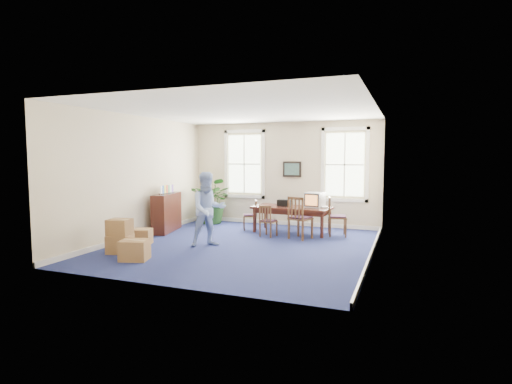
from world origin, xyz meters
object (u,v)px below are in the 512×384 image
(conference_table, at_px, (292,220))
(cardboard_boxes, at_px, (130,235))
(credenza, at_px, (167,213))
(potted_plant, at_px, (214,200))
(chair_near_left, at_px, (268,221))
(man, at_px, (208,209))
(crt_tv, at_px, (315,200))

(conference_table, bearing_deg, cardboard_boxes, -123.02)
(conference_table, distance_m, cardboard_boxes, 4.48)
(credenza, distance_m, potted_plant, 1.85)
(cardboard_boxes, bearing_deg, potted_plant, 90.80)
(potted_plant, bearing_deg, credenza, -109.43)
(conference_table, xyz_separation_m, potted_plant, (-2.77, 0.63, 0.37))
(chair_near_left, distance_m, cardboard_boxes, 3.63)
(man, xyz_separation_m, potted_plant, (-1.37, 2.98, -0.15))
(man, distance_m, cardboard_boxes, 1.86)
(conference_table, distance_m, chair_near_left, 0.86)
(credenza, bearing_deg, potted_plant, 58.34)
(chair_near_left, height_order, potted_plant, potted_plant)
(credenza, relative_size, potted_plant, 0.93)
(chair_near_left, height_order, credenza, credenza)
(conference_table, xyz_separation_m, man, (-1.40, -2.35, 0.52))
(conference_table, relative_size, potted_plant, 1.46)
(crt_tv, bearing_deg, potted_plant, -177.81)
(conference_table, bearing_deg, potted_plant, 171.47)
(crt_tv, distance_m, credenza, 4.20)
(cardboard_boxes, bearing_deg, man, 42.83)
(crt_tv, xyz_separation_m, cardboard_boxes, (-3.35, -3.62, -0.55))
(potted_plant, height_order, cardboard_boxes, potted_plant)
(crt_tv, bearing_deg, cardboard_boxes, -120.99)
(credenza, distance_m, cardboard_boxes, 2.56)
(conference_table, xyz_separation_m, credenza, (-3.38, -1.10, 0.17))
(conference_table, relative_size, man, 1.22)
(crt_tv, height_order, credenza, crt_tv)
(credenza, height_order, cardboard_boxes, credenza)
(conference_table, xyz_separation_m, crt_tv, (0.64, 0.05, 0.58))
(potted_plant, relative_size, cardboard_boxes, 1.06)
(man, height_order, potted_plant, man)
(potted_plant, bearing_deg, conference_table, -12.77)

